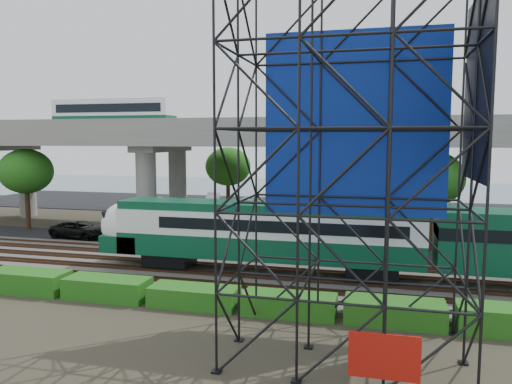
# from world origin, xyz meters

# --- Properties ---
(ground) EXTENTS (140.00, 140.00, 0.00)m
(ground) POSITION_xyz_m (0.00, 0.00, 0.00)
(ground) COLOR #474233
(ground) RESTS_ON ground
(ballast_bed) EXTENTS (90.00, 12.00, 0.20)m
(ballast_bed) POSITION_xyz_m (0.00, 2.00, 0.10)
(ballast_bed) COLOR slate
(ballast_bed) RESTS_ON ground
(service_road) EXTENTS (90.00, 5.00, 0.08)m
(service_road) POSITION_xyz_m (0.00, 10.50, 0.04)
(service_road) COLOR black
(service_road) RESTS_ON ground
(parking_lot) EXTENTS (90.00, 18.00, 0.08)m
(parking_lot) POSITION_xyz_m (0.00, 34.00, 0.04)
(parking_lot) COLOR black
(parking_lot) RESTS_ON ground
(harbor_water) EXTENTS (140.00, 40.00, 0.03)m
(harbor_water) POSITION_xyz_m (0.00, 56.00, 0.01)
(harbor_water) COLOR #496578
(harbor_water) RESTS_ON ground
(rail_tracks) EXTENTS (90.00, 9.52, 0.16)m
(rail_tracks) POSITION_xyz_m (0.00, 2.00, 0.28)
(rail_tracks) COLOR #472D1E
(rail_tracks) RESTS_ON ballast_bed
(commuter_train) EXTENTS (29.30, 3.06, 4.30)m
(commuter_train) POSITION_xyz_m (5.47, 2.00, 2.88)
(commuter_train) COLOR black
(commuter_train) RESTS_ON rail_tracks
(overpass) EXTENTS (80.00, 12.00, 12.40)m
(overpass) POSITION_xyz_m (-1.10, 16.00, 8.21)
(overpass) COLOR #9E9B93
(overpass) RESTS_ON ground
(scaffold_tower) EXTENTS (9.36, 6.36, 15.00)m
(scaffold_tower) POSITION_xyz_m (9.01, -7.98, 7.47)
(scaffold_tower) COLOR black
(scaffold_tower) RESTS_ON ground
(hedge_strip) EXTENTS (34.60, 1.80, 1.20)m
(hedge_strip) POSITION_xyz_m (1.01, -4.30, 0.56)
(hedge_strip) COLOR #1A6216
(hedge_strip) RESTS_ON ground
(trees) EXTENTS (40.94, 16.94, 7.69)m
(trees) POSITION_xyz_m (-4.67, 16.17, 5.57)
(trees) COLOR #382314
(trees) RESTS_ON ground
(suv) EXTENTS (5.43, 2.94, 1.45)m
(suv) POSITION_xyz_m (-14.96, 9.70, 0.80)
(suv) COLOR black
(suv) RESTS_ON service_road
(parked_cars) EXTENTS (37.29, 9.46, 1.30)m
(parked_cars) POSITION_xyz_m (1.34, 33.91, 0.67)
(parked_cars) COLOR white
(parked_cars) RESTS_ON parking_lot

